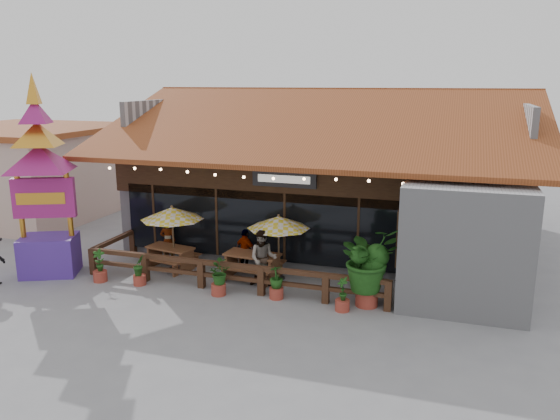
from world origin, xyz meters
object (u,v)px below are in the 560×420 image
(umbrella_left, at_px, (172,214))
(tropical_plant, at_px, (368,260))
(umbrella_right, at_px, (279,223))
(picnic_table_left, at_px, (170,254))
(thai_sign_tower, at_px, (40,163))
(picnic_table_right, at_px, (252,262))

(umbrella_left, relative_size, tropical_plant, 1.16)
(umbrella_left, distance_m, umbrella_right, 3.71)
(umbrella_right, height_order, picnic_table_left, umbrella_right)
(umbrella_left, distance_m, picnic_table_left, 1.47)
(umbrella_right, distance_m, tropical_plant, 3.43)
(tropical_plant, bearing_deg, umbrella_right, 156.82)
(umbrella_left, relative_size, thai_sign_tower, 0.39)
(umbrella_left, relative_size, umbrella_right, 1.10)
(thai_sign_tower, height_order, tropical_plant, thai_sign_tower)
(umbrella_left, xyz_separation_m, umbrella_right, (3.70, 0.26, -0.08))
(umbrella_right, relative_size, picnic_table_left, 1.37)
(umbrella_right, relative_size, picnic_table_right, 1.33)
(tropical_plant, bearing_deg, picnic_table_right, 164.66)
(umbrella_left, bearing_deg, picnic_table_right, 0.07)
(thai_sign_tower, xyz_separation_m, tropical_plant, (10.57, 0.59, -2.38))
(umbrella_left, height_order, picnic_table_right, umbrella_left)
(umbrella_right, xyz_separation_m, picnic_table_right, (-0.82, -0.25, -1.33))
(umbrella_left, height_order, thai_sign_tower, thai_sign_tower)
(thai_sign_tower, relative_size, tropical_plant, 2.95)
(picnic_table_left, distance_m, tropical_plant, 7.14)
(umbrella_left, relative_size, picnic_table_right, 1.46)
(picnic_table_left, bearing_deg, thai_sign_tower, -154.25)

